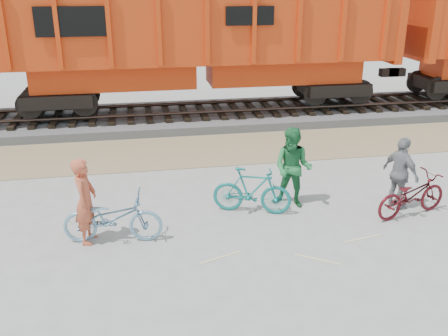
{
  "coord_description": "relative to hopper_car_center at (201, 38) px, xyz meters",
  "views": [
    {
      "loc": [
        -2.43,
        -8.96,
        5.02
      ],
      "look_at": [
        -0.52,
        1.5,
        0.93
      ],
      "focal_mm": 40.0,
      "sensor_mm": 36.0,
      "label": 1
    }
  ],
  "objects": [
    {
      "name": "person_woman",
      "position": [
        3.37,
        -8.36,
        -2.15
      ],
      "size": [
        0.7,
        1.08,
        1.71
      ],
      "primitive_type": "imported",
      "rotation": [
        0.0,
        0.0,
        1.88
      ],
      "color": "gray",
      "rests_on": "ground"
    },
    {
      "name": "bicycle_teal",
      "position": [
        0.01,
        -7.99,
        -2.47
      ],
      "size": [
        1.84,
        1.09,
        1.07
      ],
      "primitive_type": "imported",
      "rotation": [
        0.0,
        0.0,
        1.21
      ],
      "color": "#14716E",
      "rests_on": "ground"
    },
    {
      "name": "ballast_bed",
      "position": [
        -0.02,
        0.0,
        -2.86
      ],
      "size": [
        120.0,
        4.0,
        0.3
      ],
      "primitive_type": "cube",
      "color": "slate",
      "rests_on": "ground"
    },
    {
      "name": "ground",
      "position": [
        -0.02,
        -9.0,
        -3.01
      ],
      "size": [
        120.0,
        120.0,
        0.0
      ],
      "primitive_type": "plane",
      "color": "#9E9E99",
      "rests_on": "ground"
    },
    {
      "name": "bicycle_maroon",
      "position": [
        3.47,
        -8.76,
        -2.52
      ],
      "size": [
        1.97,
        1.1,
        0.98
      ],
      "primitive_type": "imported",
      "rotation": [
        0.0,
        0.0,
        1.83
      ],
      "color": "#4C0E13",
      "rests_on": "ground"
    },
    {
      "name": "track",
      "position": [
        -0.02,
        0.0,
        -2.53
      ],
      "size": [
        120.0,
        2.6,
        0.24
      ],
      "color": "black",
      "rests_on": "ballast_bed"
    },
    {
      "name": "bicycle_blue",
      "position": [
        -3.04,
        -8.77,
        -2.49
      ],
      "size": [
        2.05,
        0.94,
        1.04
      ],
      "primitive_type": "imported",
      "rotation": [
        0.0,
        0.0,
        1.44
      ],
      "color": "#6C99B5",
      "rests_on": "ground"
    },
    {
      "name": "hopper_car_center",
      "position": [
        0.0,
        0.0,
        0.0
      ],
      "size": [
        14.0,
        3.13,
        4.65
      ],
      "color": "black",
      "rests_on": "track"
    },
    {
      "name": "person_solo",
      "position": [
        -3.54,
        -8.67,
        -2.12
      ],
      "size": [
        0.53,
        0.71,
        1.77
      ],
      "primitive_type": "imported",
      "rotation": [
        0.0,
        0.0,
        1.39
      ],
      "color": "#BF5235",
      "rests_on": "ground"
    },
    {
      "name": "gravel_strip",
      "position": [
        -0.02,
        -3.5,
        -3.0
      ],
      "size": [
        120.0,
        3.0,
        0.02
      ],
      "primitive_type": "cube",
      "color": "#937D5B",
      "rests_on": "ground"
    },
    {
      "name": "person_man",
      "position": [
        1.01,
        -7.79,
        -2.07
      ],
      "size": [
        1.15,
        1.09,
        1.88
      ],
      "primitive_type": "imported",
      "rotation": [
        0.0,
        0.0,
        -0.58
      ],
      "color": "#23703A",
      "rests_on": "ground"
    }
  ]
}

